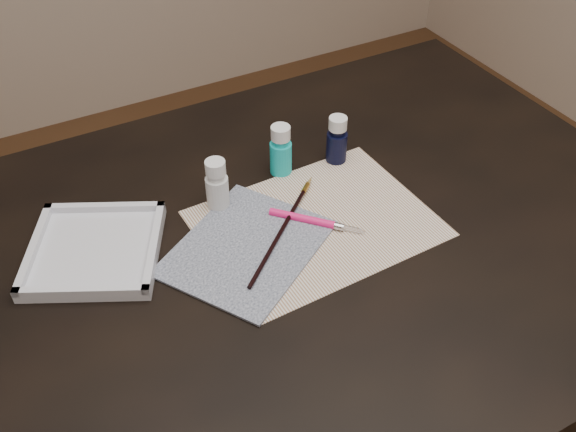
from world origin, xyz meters
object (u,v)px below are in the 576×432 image
paper (316,223)px  canvas (247,248)px  paint_bottle_cyan (281,150)px  palette_tray (95,249)px  paint_bottle_navy (337,140)px  paint_bottle_white (217,185)px

paper → canvas: canvas is taller
paper → paint_bottle_cyan: (0.01, 0.15, 0.05)m
paper → palette_tray: 0.35m
canvas → paint_bottle_navy: size_ratio=2.70×
palette_tray → paint_bottle_cyan: bearing=8.1°
canvas → paint_bottle_white: bearing=88.3°
paper → paint_bottle_navy: paint_bottle_navy is taller
paint_bottle_cyan → canvas: bearing=-132.9°
paper → paint_bottle_cyan: 0.16m
palette_tray → canvas: bearing=-25.5°
canvas → paint_bottle_navy: bearing=28.6°
paper → paint_bottle_white: bearing=136.5°
canvas → palette_tray: size_ratio=1.26×
paint_bottle_white → paint_bottle_navy: bearing=4.1°
canvas → palette_tray: (-0.21, 0.10, 0.01)m
paint_bottle_cyan → paint_bottle_white: bearing=-165.6°
paper → canvas: size_ratio=1.49×
canvas → paint_bottle_navy: (0.25, 0.13, 0.04)m
paper → paint_bottle_cyan: paint_bottle_cyan is taller
paint_bottle_white → paint_bottle_navy: size_ratio=1.02×
paint_bottle_cyan → paint_bottle_navy: 0.11m
canvas → paint_bottle_white: 0.12m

